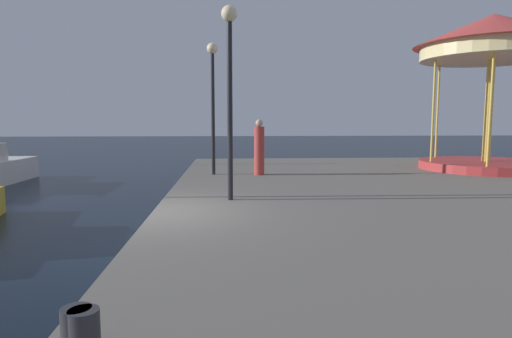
% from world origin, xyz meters
% --- Properties ---
extents(ground_plane, '(120.00, 120.00, 0.00)m').
position_xyz_m(ground_plane, '(0.00, 0.00, 0.00)').
color(ground_plane, black).
extents(quay_dock, '(14.73, 23.51, 0.80)m').
position_xyz_m(quay_dock, '(7.36, 0.00, 0.40)').
color(quay_dock, slate).
rests_on(quay_dock, ground).
extents(carousel, '(5.46, 5.46, 5.59)m').
position_xyz_m(carousel, '(11.03, 6.74, 5.01)').
color(carousel, '#B23333').
rests_on(carousel, quay_dock).
extents(lamp_post_mid_promenade, '(0.36, 0.36, 4.34)m').
position_xyz_m(lamp_post_mid_promenade, '(1.58, 1.18, 3.77)').
color(lamp_post_mid_promenade, black).
rests_on(lamp_post_mid_promenade, quay_dock).
extents(lamp_post_far_end, '(0.36, 0.36, 4.33)m').
position_xyz_m(lamp_post_far_end, '(1.02, 5.88, 3.76)').
color(lamp_post_far_end, black).
rests_on(lamp_post_far_end, quay_dock).
extents(bollard_north, '(0.24, 0.24, 0.40)m').
position_xyz_m(bollard_north, '(0.43, -5.50, 1.00)').
color(bollard_north, '#2D2D33').
rests_on(bollard_north, quay_dock).
extents(bollard_south, '(0.24, 0.24, 0.40)m').
position_xyz_m(bollard_south, '(0.36, -5.46, 1.00)').
color(bollard_south, '#2D2D33').
rests_on(bollard_south, quay_dock).
extents(person_far_corner, '(0.34, 0.34, 1.84)m').
position_xyz_m(person_far_corner, '(2.55, 5.70, 1.67)').
color(person_far_corner, '#B23833').
rests_on(person_far_corner, quay_dock).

